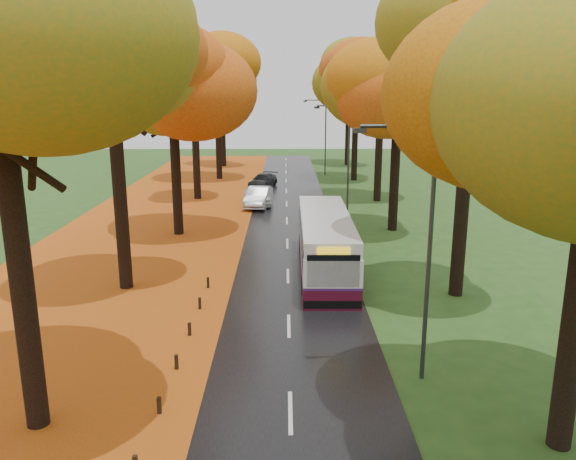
{
  "coord_description": "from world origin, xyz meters",
  "views": [
    {
      "loc": [
        -0.15,
        -8.15,
        8.89
      ],
      "look_at": [
        0.0,
        17.06,
        2.6
      ],
      "focal_mm": 35.0,
      "sensor_mm": 36.0,
      "label": 1
    }
  ],
  "objects_px": {
    "streetlamp_far": "(323,131)",
    "streetlamp_near": "(422,235)",
    "streetlamp_mid": "(345,154)",
    "car_dark": "(263,181)",
    "car_white": "(257,195)",
    "bus": "(325,242)",
    "car_silver": "(258,197)"
  },
  "relations": [
    {
      "from": "streetlamp_mid",
      "to": "bus",
      "type": "relative_size",
      "value": 0.74
    },
    {
      "from": "streetlamp_mid",
      "to": "car_silver",
      "type": "bearing_deg",
      "value": 141.17
    },
    {
      "from": "streetlamp_far",
      "to": "car_white",
      "type": "bearing_deg",
      "value": -111.13
    },
    {
      "from": "bus",
      "to": "car_white",
      "type": "xyz_separation_m",
      "value": [
        -4.22,
        16.86,
        -0.74
      ]
    },
    {
      "from": "car_white",
      "to": "car_dark",
      "type": "distance_m",
      "value": 8.38
    },
    {
      "from": "streetlamp_mid",
      "to": "car_white",
      "type": "distance_m",
      "value": 9.36
    },
    {
      "from": "streetlamp_mid",
      "to": "streetlamp_far",
      "type": "bearing_deg",
      "value": 90.0
    },
    {
      "from": "car_dark",
      "to": "car_white",
      "type": "bearing_deg",
      "value": -71.76
    },
    {
      "from": "streetlamp_mid",
      "to": "bus",
      "type": "bearing_deg",
      "value": -100.55
    },
    {
      "from": "streetlamp_mid",
      "to": "car_silver",
      "type": "relative_size",
      "value": 1.72
    },
    {
      "from": "bus",
      "to": "streetlamp_near",
      "type": "bearing_deg",
      "value": -78.61
    },
    {
      "from": "streetlamp_far",
      "to": "car_silver",
      "type": "relative_size",
      "value": 1.72
    },
    {
      "from": "streetlamp_mid",
      "to": "car_dark",
      "type": "distance_m",
      "value": 15.89
    },
    {
      "from": "streetlamp_far",
      "to": "streetlamp_near",
      "type": "bearing_deg",
      "value": -90.0
    },
    {
      "from": "streetlamp_near",
      "to": "car_white",
      "type": "bearing_deg",
      "value": 102.8
    },
    {
      "from": "streetlamp_mid",
      "to": "car_white",
      "type": "bearing_deg",
      "value": 137.81
    },
    {
      "from": "streetlamp_mid",
      "to": "bus",
      "type": "distance_m",
      "value": 11.78
    },
    {
      "from": "streetlamp_near",
      "to": "car_white",
      "type": "xyz_separation_m",
      "value": [
        -6.3,
        27.71,
        -3.93
      ]
    },
    {
      "from": "streetlamp_mid",
      "to": "streetlamp_far",
      "type": "distance_m",
      "value": 22.0
    },
    {
      "from": "streetlamp_far",
      "to": "bus",
      "type": "relative_size",
      "value": 0.74
    },
    {
      "from": "car_silver",
      "to": "car_dark",
      "type": "bearing_deg",
      "value": 96.91
    },
    {
      "from": "bus",
      "to": "car_dark",
      "type": "xyz_separation_m",
      "value": [
        -4.06,
        25.24,
        -0.87
      ]
    },
    {
      "from": "bus",
      "to": "car_silver",
      "type": "height_order",
      "value": "bus"
    },
    {
      "from": "car_white",
      "to": "car_silver",
      "type": "height_order",
      "value": "car_silver"
    },
    {
      "from": "streetlamp_far",
      "to": "bus",
      "type": "distance_m",
      "value": 33.37
    },
    {
      "from": "streetlamp_near",
      "to": "car_dark",
      "type": "distance_m",
      "value": 36.83
    },
    {
      "from": "streetlamp_far",
      "to": "streetlamp_mid",
      "type": "bearing_deg",
      "value": -90.0
    },
    {
      "from": "car_white",
      "to": "car_silver",
      "type": "xyz_separation_m",
      "value": [
        0.14,
        -0.75,
        0.02
      ]
    },
    {
      "from": "streetlamp_mid",
      "to": "car_silver",
      "type": "distance_m",
      "value": 8.82
    },
    {
      "from": "car_white",
      "to": "streetlamp_near",
      "type": "bearing_deg",
      "value": -88.66
    },
    {
      "from": "streetlamp_near",
      "to": "streetlamp_far",
      "type": "height_order",
      "value": "same"
    },
    {
      "from": "car_white",
      "to": "car_dark",
      "type": "bearing_deg",
      "value": 77.44
    }
  ]
}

